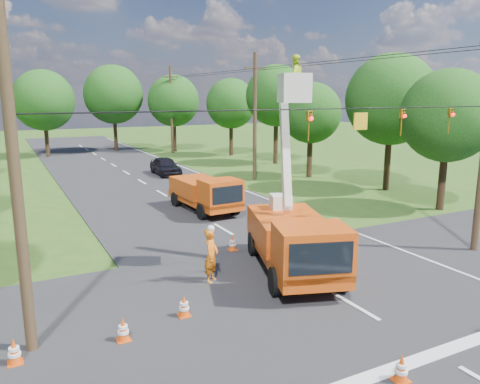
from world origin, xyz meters
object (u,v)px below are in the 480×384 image
distant_car (165,166)px  tree_right_d (276,96)px  tree_right_b (391,100)px  second_truck (206,193)px  traffic_cone_2 (258,229)px  tree_far_b (113,95)px  tree_right_a (448,116)px  tree_right_e (231,104)px  traffic_cone_0 (401,368)px  pole_left (16,187)px  pole_right_mid (255,116)px  traffic_cone_6 (14,352)px  bucket_truck (295,231)px  traffic_cone_4 (184,306)px  traffic_cone_8 (232,243)px  tree_far_c (174,101)px  tree_far_a (44,100)px  tree_right_c (311,113)px  ground_worker (211,255)px  traffic_cone_7 (233,197)px  pole_right_far (171,109)px  traffic_cone_5 (123,329)px  traffic_cone_3 (260,208)px

distant_car → tree_right_d: (12.01, 1.52, 5.91)m
tree_right_b → second_truck: bearing=-179.9°
traffic_cone_2 → tree_far_b: tree_far_b is taller
tree_right_a → tree_right_e: bearing=89.4°
traffic_cone_0 → pole_left: size_ratio=0.08×
pole_right_mid → tree_right_a: pole_right_mid is taller
distant_car → traffic_cone_6: bearing=-114.9°
bucket_truck → traffic_cone_4: 5.44m
distant_car → traffic_cone_2: distant_car is taller
traffic_cone_2 → traffic_cone_8: same height
traffic_cone_2 → tree_right_d: (13.78, 20.77, 6.32)m
traffic_cone_2 → tree_right_b: tree_right_b is taller
tree_far_b → tree_far_c: size_ratio=1.12×
tree_right_a → tree_right_b: (1.50, 6.00, 0.87)m
traffic_cone_0 → tree_far_a: tree_far_a is taller
second_truck → tree_right_c: tree_right_c is taller
traffic_cone_2 → tree_right_e: (12.78, 28.77, 5.45)m
traffic_cone_8 → traffic_cone_4: bearing=-129.9°
ground_worker → tree_far_b: tree_far_b is taller
tree_right_a → second_truck: bearing=154.9°
tree_far_a → tree_right_d: bearing=-38.9°
distant_car → traffic_cone_6: size_ratio=6.38×
traffic_cone_6 → tree_right_a: bearing=15.6°
distant_car → traffic_cone_6: distant_car is taller
distant_car → tree_far_c: size_ratio=0.49×
traffic_cone_7 → traffic_cone_8: 9.59m
ground_worker → traffic_cone_7: (6.53, 11.34, -0.65)m
pole_right_far → tree_far_b: bearing=137.7°
bucket_truck → traffic_cone_8: 3.83m
bucket_truck → traffic_cone_5: bearing=-145.0°
traffic_cone_6 → pole_right_mid: (18.43, 20.55, 4.75)m
traffic_cone_0 → tree_far_b: tree_far_b is taller
tree_far_a → tree_far_b: tree_far_b is taller
traffic_cone_8 → tree_right_d: size_ratio=0.07×
tree_far_a → tree_far_b: 8.27m
ground_worker → tree_far_a: 41.25m
bucket_truck → traffic_cone_5: bucket_truck is taller
traffic_cone_4 → tree_right_a: size_ratio=0.09×
tree_right_c → ground_worker: bearing=-134.3°
traffic_cone_3 → traffic_cone_5: (-10.48, -10.62, 0.00)m
tree_right_e → tree_far_c: (-4.30, 7.00, 0.25)m
traffic_cone_2 → tree_far_b: (1.98, 38.77, 6.45)m
distant_car → traffic_cone_2: 19.33m
traffic_cone_4 → tree_right_d: size_ratio=0.07×
bucket_truck → tree_far_a: bearing=115.3°
traffic_cone_7 → pole_left: pole_left is taller
distant_car → pole_left: bearing=-114.6°
traffic_cone_6 → tree_far_b: tree_far_b is taller
tree_right_e → tree_far_b: size_ratio=0.84×
traffic_cone_8 → tree_far_c: 39.00m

